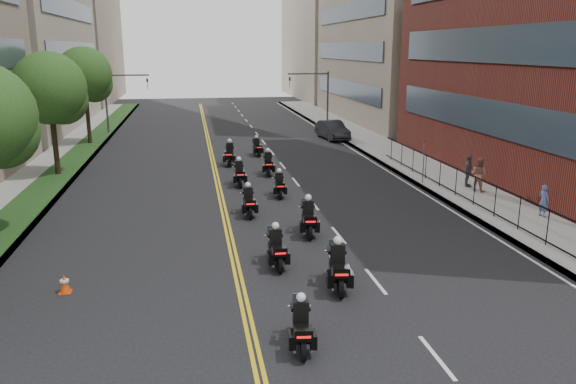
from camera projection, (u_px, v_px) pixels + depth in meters
name	position (u px, v px, depth m)	size (l,w,h in m)	color
ground	(317.00, 369.00, 14.11)	(160.00, 160.00, 0.00)	black
sidewalk_right	(404.00, 160.00, 39.93)	(4.00, 90.00, 0.15)	gray
sidewalk_left	(49.00, 173.00, 35.96)	(4.00, 90.00, 0.15)	gray
grass_strip	(62.00, 171.00, 36.07)	(2.00, 90.00, 0.04)	#163C16
building_right_far	(342.00, 14.00, 88.84)	(15.00, 28.00, 26.00)	gray
building_left_far	(53.00, 11.00, 81.66)	(16.00, 28.00, 26.00)	#806F5E
iron_fence	(484.00, 195.00, 27.15)	(0.05, 28.00, 1.50)	black
street_trees	(28.00, 102.00, 28.76)	(4.40, 38.40, 7.98)	#332516
traffic_signal_right	(318.00, 91.00, 54.84)	(4.09, 0.20, 5.60)	#3F3F44
traffic_signal_left	(116.00, 94.00, 51.69)	(4.09, 0.20, 5.60)	#3F3F44
motorcycle_0	(301.00, 327.00, 14.98)	(0.60, 2.08, 1.53)	black
motorcycle_1	(338.00, 268.00, 18.69)	(0.74, 2.42, 1.79)	black
motorcycle_2	(276.00, 249.00, 20.62)	(0.52, 2.24, 1.65)	black
motorcycle_3	(308.00, 219.00, 24.12)	(0.68, 2.38, 1.76)	black
motorcycle_4	(249.00, 202.00, 26.90)	(0.50, 2.19, 1.62)	black
motorcycle_5	(279.00, 186.00, 30.33)	(0.53, 2.08, 1.54)	black
motorcycle_6	(239.00, 174.00, 32.75)	(0.53, 2.30, 1.70)	black
motorcycle_7	(268.00, 164.00, 35.55)	(0.60, 2.29, 1.69)	black
motorcycle_8	(230.00, 155.00, 38.53)	(0.74, 2.42, 1.79)	black
motorcycle_9	(257.00, 148.00, 41.87)	(0.58, 2.06, 1.52)	black
parked_sedan	(332.00, 130.00, 49.47)	(1.71, 4.91, 1.62)	black
pedestrian_a	(544.00, 201.00, 26.17)	(0.56, 0.37, 1.53)	#4A5488
pedestrian_b	(479.00, 174.00, 30.81)	(0.91, 0.71, 1.88)	#955E51
pedestrian_c	(468.00, 171.00, 31.81)	(1.07, 0.45, 1.83)	#46444D
traffic_cone	(65.00, 284.00, 18.44)	(0.39, 0.39, 0.64)	#E0420B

